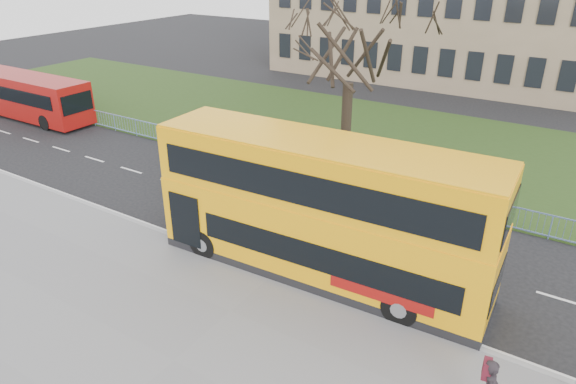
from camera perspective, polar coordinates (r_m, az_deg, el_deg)
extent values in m
plane|color=black|center=(19.99, 1.02, -7.13)|extent=(120.00, 120.00, 0.00)
cube|color=slate|center=(15.79, -12.56, -17.95)|extent=(80.00, 10.50, 0.12)
cube|color=gray|center=(18.87, -1.47, -9.08)|extent=(80.00, 0.20, 0.14)
cube|color=#253C15|center=(31.87, 14.63, 4.90)|extent=(80.00, 15.40, 0.08)
cube|color=#FFA90A|center=(18.30, 3.56, -4.91)|extent=(12.08, 3.35, 2.22)
cube|color=#FFA90A|center=(17.68, 3.68, -1.26)|extent=(12.08, 3.35, 0.38)
cube|color=#FFA90A|center=(17.18, 3.79, 2.29)|extent=(12.02, 3.29, 2.00)
cube|color=black|center=(16.90, 3.45, -7.37)|extent=(9.23, 0.42, 0.97)
cube|color=black|center=(16.07, 1.52, 0.25)|extent=(11.01, 0.50, 1.08)
cylinder|color=black|center=(19.89, -9.35, -5.69)|extent=(1.20, 0.37, 1.19)
cylinder|color=black|center=(16.79, 12.32, -12.50)|extent=(1.20, 0.37, 1.19)
cube|color=maroon|center=(40.62, -27.16, 9.58)|extent=(11.27, 2.60, 2.77)
cube|color=black|center=(39.92, -28.82, 9.53)|extent=(9.73, 0.08, 0.92)
cylinder|color=black|center=(37.32, -25.38, 6.99)|extent=(1.03, 0.27, 1.02)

